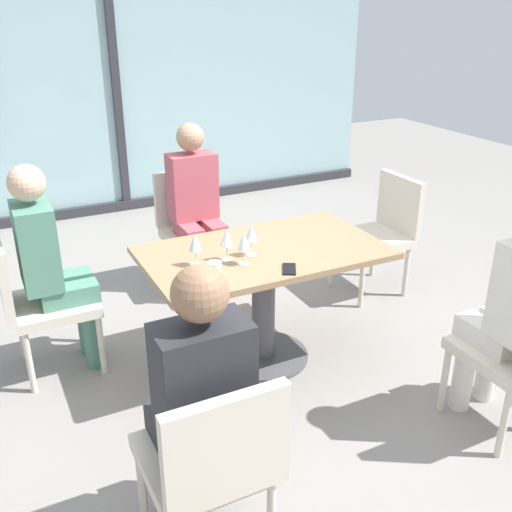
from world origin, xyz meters
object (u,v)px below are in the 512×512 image
at_px(wine_glass_0, 244,242).
at_px(person_front_left, 199,397).
at_px(wine_glass_2, 251,234).
at_px(chair_far_left, 35,296).
at_px(chair_near_window, 192,223).
at_px(person_far_left, 50,260).
at_px(dining_table_main, 264,278).
at_px(cell_phone_on_table, 289,269).
at_px(chair_far_right, 382,228).
at_px(person_near_window, 196,202).
at_px(wine_glass_1, 195,243).
at_px(wine_glass_3, 227,238).
at_px(chair_front_left, 212,459).
at_px(coffee_cup, 214,270).

bearing_deg(wine_glass_0, person_front_left, -124.01).
bearing_deg(wine_glass_2, person_front_left, -125.09).
bearing_deg(chair_far_left, chair_near_window, 30.43).
relative_size(person_far_left, wine_glass_0, 6.81).
relative_size(dining_table_main, cell_phone_on_table, 9.63).
xyz_separation_m(chair_far_right, person_near_window, (-1.23, 0.61, 0.20)).
relative_size(person_front_left, wine_glass_1, 6.81).
bearing_deg(chair_far_left, person_front_left, -75.49).
xyz_separation_m(chair_far_left, person_front_left, (0.40, -1.55, 0.20)).
height_order(person_far_left, cell_phone_on_table, person_far_left).
bearing_deg(chair_far_left, person_near_window, 26.50).
bearing_deg(wine_glass_3, wine_glass_1, 175.91).
bearing_deg(chair_near_window, wine_glass_2, -94.67).
bearing_deg(wine_glass_1, chair_near_window, 70.59).
xyz_separation_m(dining_table_main, chair_far_left, (-1.23, 0.47, -0.05)).
distance_m(chair_front_left, wine_glass_2, 1.40).
distance_m(wine_glass_0, coffee_cup, 0.25).
height_order(chair_far_right, person_far_left, person_far_left).
bearing_deg(person_front_left, chair_far_right, 36.94).
distance_m(dining_table_main, chair_far_right, 1.31).
height_order(dining_table_main, chair_front_left, chair_front_left).
distance_m(person_near_window, wine_glass_1, 1.20).
bearing_deg(chair_far_right, person_front_left, -143.06).
bearing_deg(dining_table_main, chair_far_right, 20.81).
bearing_deg(chair_front_left, person_near_window, 69.94).
relative_size(chair_front_left, chair_far_right, 1.00).
bearing_deg(dining_table_main, person_front_left, -127.50).
height_order(dining_table_main, wine_glass_3, wine_glass_3).
xyz_separation_m(chair_front_left, wine_glass_2, (0.73, 1.14, 0.37)).
xyz_separation_m(dining_table_main, cell_phone_on_table, (-0.01, -0.31, 0.19)).
distance_m(wine_glass_1, coffee_cup, 0.21).
distance_m(chair_far_right, coffee_cup, 1.79).
xyz_separation_m(person_front_left, person_near_window, (0.83, 2.16, 0.00)).
distance_m(chair_near_window, person_near_window, 0.23).
bearing_deg(chair_far_right, chair_front_left, -141.17).
relative_size(dining_table_main, person_front_left, 1.10).
distance_m(wine_glass_3, cell_phone_on_table, 0.38).
height_order(person_front_left, wine_glass_0, person_front_left).
height_order(chair_far_left, person_far_left, person_far_left).
height_order(chair_far_right, wine_glass_2, wine_glass_2).
bearing_deg(wine_glass_0, wine_glass_1, 156.77).
bearing_deg(person_far_left, wine_glass_1, -35.85).
bearing_deg(chair_far_right, coffee_cup, -157.06).
relative_size(chair_near_window, cell_phone_on_table, 6.04).
xyz_separation_m(chair_front_left, coffee_cup, (0.43, 0.97, 0.28)).
height_order(person_near_window, cell_phone_on_table, person_near_window).
xyz_separation_m(person_front_left, cell_phone_on_table, (0.82, 0.77, 0.03)).
height_order(dining_table_main, wine_glass_1, wine_glass_1).
height_order(person_near_window, wine_glass_1, person_near_window).
distance_m(chair_front_left, coffee_cup, 1.09).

